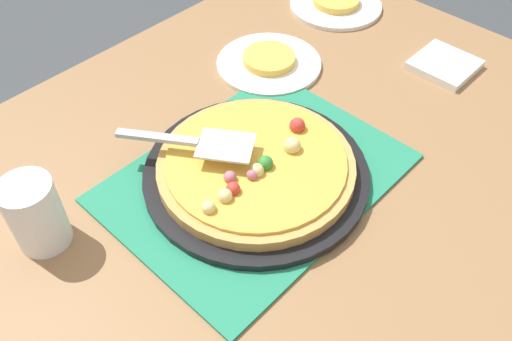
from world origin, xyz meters
TOP-DOWN VIEW (x-y plane):
  - dining_table at (0.00, 0.00)m, footprint 1.40×1.00m
  - placemat at (0.00, 0.00)m, footprint 0.48×0.36m
  - pizza_pan at (0.00, 0.00)m, footprint 0.38×0.38m
  - pizza at (-0.00, -0.00)m, footprint 0.33×0.33m
  - plate_near_left at (0.54, 0.25)m, footprint 0.22×0.22m
  - plate_far_right at (0.25, 0.20)m, footprint 0.22×0.22m
  - served_slice_left at (0.54, 0.25)m, footprint 0.11×0.11m
  - served_slice_right at (0.25, 0.20)m, footprint 0.11×0.11m
  - cup_far at (-0.31, 0.15)m, footprint 0.08×0.08m
  - pizza_server at (-0.05, 0.08)m, footprint 0.16×0.22m
  - napkin_stack at (0.50, -0.07)m, footprint 0.12×0.12m

SIDE VIEW (x-z plane):
  - dining_table at x=0.00m, z-range 0.27..1.02m
  - placemat at x=0.00m, z-range 0.75..0.76m
  - plate_near_left at x=0.54m, z-range 0.75..0.76m
  - plate_far_right at x=0.25m, z-range 0.75..0.76m
  - napkin_stack at x=0.50m, z-range 0.75..0.77m
  - pizza_pan at x=0.00m, z-range 0.76..0.77m
  - served_slice_left at x=0.54m, z-range 0.76..0.78m
  - served_slice_right at x=0.25m, z-range 0.76..0.78m
  - pizza at x=0.00m, z-range 0.76..0.81m
  - cup_far at x=-0.31m, z-range 0.75..0.87m
  - pizza_server at x=-0.05m, z-range 0.82..0.82m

